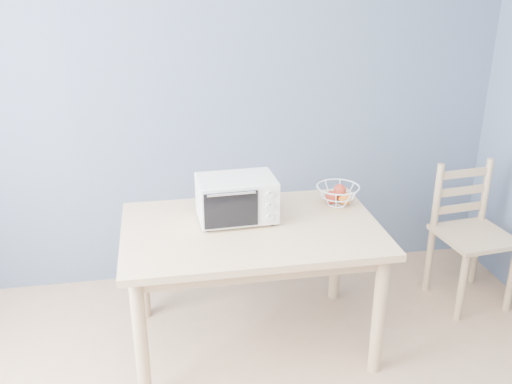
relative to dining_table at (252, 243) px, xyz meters
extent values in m
cube|color=slate|center=(-0.17, 0.86, 0.65)|extent=(4.00, 0.01, 2.60)
cube|color=tan|center=(0.00, 0.00, 0.08)|extent=(1.40, 0.90, 0.04)
cylinder|color=tan|center=(-0.62, -0.37, -0.29)|extent=(0.07, 0.07, 0.71)
cylinder|color=tan|center=(0.62, -0.37, -0.29)|extent=(0.07, 0.07, 0.71)
cylinder|color=tan|center=(-0.62, 0.37, -0.29)|extent=(0.07, 0.07, 0.71)
cylinder|color=tan|center=(0.62, 0.37, -0.29)|extent=(0.07, 0.07, 0.71)
cube|color=silver|center=(-0.07, 0.10, 0.23)|extent=(0.43, 0.30, 0.24)
cube|color=black|center=(-0.12, 0.10, 0.23)|extent=(0.28, 0.26, 0.18)
cube|color=black|center=(-0.12, -0.05, 0.23)|extent=(0.29, 0.02, 0.20)
cylinder|color=silver|center=(-0.12, -0.06, 0.33)|extent=(0.25, 0.02, 0.01)
cube|color=silver|center=(0.09, -0.03, 0.23)|extent=(0.12, 0.01, 0.22)
cylinder|color=black|center=(-0.24, -0.01, 0.11)|extent=(0.02, 0.02, 0.01)
cylinder|color=black|center=(0.12, 0.00, 0.11)|extent=(0.02, 0.02, 0.01)
cylinder|color=black|center=(-0.25, 0.20, 0.11)|extent=(0.02, 0.02, 0.01)
cylinder|color=black|center=(0.11, 0.22, 0.11)|extent=(0.02, 0.02, 0.01)
cylinder|color=silver|center=(0.09, -0.04, 0.30)|extent=(0.04, 0.02, 0.04)
cylinder|color=silver|center=(0.09, -0.04, 0.23)|extent=(0.04, 0.02, 0.04)
cylinder|color=silver|center=(0.09, -0.04, 0.17)|extent=(0.04, 0.02, 0.04)
torus|color=white|center=(0.55, 0.20, 0.22)|extent=(0.33, 0.33, 0.01)
torus|color=white|center=(0.55, 0.20, 0.16)|extent=(0.26, 0.26, 0.01)
torus|color=white|center=(0.55, 0.20, 0.11)|extent=(0.15, 0.15, 0.01)
sphere|color=red|center=(0.52, 0.21, 0.15)|extent=(0.08, 0.08, 0.08)
sphere|color=orange|center=(0.59, 0.18, 0.14)|extent=(0.08, 0.08, 0.08)
sphere|color=#F1B85D|center=(0.55, 0.25, 0.14)|extent=(0.08, 0.08, 0.08)
sphere|color=red|center=(0.56, 0.20, 0.20)|extent=(0.07, 0.07, 0.07)
cube|color=tan|center=(1.47, 0.19, -0.18)|extent=(0.47, 0.47, 0.03)
cylinder|color=tan|center=(1.31, -0.01, -0.42)|extent=(0.04, 0.04, 0.46)
cylinder|color=tan|center=(1.67, 0.02, -0.42)|extent=(0.04, 0.04, 0.46)
cylinder|color=tan|center=(1.27, 0.35, -0.42)|extent=(0.04, 0.04, 0.46)
cylinder|color=tan|center=(1.63, 0.39, -0.42)|extent=(0.04, 0.04, 0.46)
cylinder|color=tan|center=(1.27, 0.35, 0.03)|extent=(0.04, 0.04, 0.46)
cylinder|color=tan|center=(1.63, 0.39, 0.03)|extent=(0.04, 0.04, 0.46)
cube|color=tan|center=(1.45, 0.37, -0.06)|extent=(0.36, 0.06, 0.05)
cube|color=tan|center=(1.45, 0.37, 0.06)|extent=(0.36, 0.06, 0.05)
cube|color=tan|center=(1.45, 0.37, 0.18)|extent=(0.36, 0.06, 0.05)
camera|label=1|loc=(-0.47, -2.76, 1.45)|focal=40.00mm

